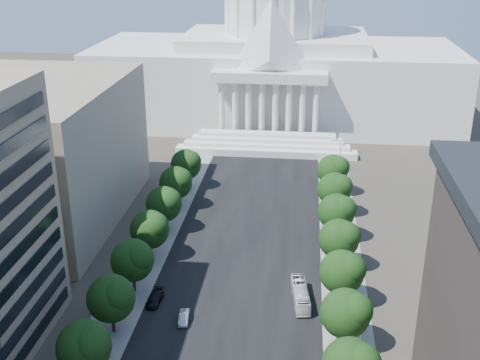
% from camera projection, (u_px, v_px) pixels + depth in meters
% --- Properties ---
extents(road_asphalt, '(30.00, 260.00, 0.01)m').
position_uv_depth(road_asphalt, '(246.00, 248.00, 121.42)').
color(road_asphalt, black).
rests_on(road_asphalt, ground).
extents(sidewalk_left, '(8.00, 260.00, 0.02)m').
position_uv_depth(sidewalk_left, '(154.00, 243.00, 123.37)').
color(sidewalk_left, gray).
rests_on(sidewalk_left, ground).
extents(sidewalk_right, '(8.00, 260.00, 0.02)m').
position_uv_depth(sidewalk_right, '(341.00, 253.00, 119.47)').
color(sidewalk_right, gray).
rests_on(sidewalk_right, ground).
extents(capitol, '(120.00, 56.00, 73.00)m').
position_uv_depth(capitol, '(275.00, 61.00, 201.43)').
color(capitol, white).
rests_on(capitol, ground).
extents(office_block_left_far, '(38.00, 52.00, 30.00)m').
position_uv_depth(office_block_left_far, '(30.00, 153.00, 129.97)').
color(office_block_left_far, gray).
rests_on(office_block_left_far, ground).
extents(tree_l_d, '(7.79, 7.60, 9.97)m').
position_uv_depth(tree_l_d, '(86.00, 346.00, 81.93)').
color(tree_l_d, '#33261C').
rests_on(tree_l_d, ground).
extents(tree_l_e, '(7.79, 7.60, 9.97)m').
position_uv_depth(tree_l_e, '(113.00, 298.00, 92.99)').
color(tree_l_e, '#33261C').
rests_on(tree_l_e, ground).
extents(tree_l_f, '(7.79, 7.60, 9.97)m').
position_uv_depth(tree_l_f, '(134.00, 259.00, 104.05)').
color(tree_l_f, '#33261C').
rests_on(tree_l_f, ground).
extents(tree_l_g, '(7.79, 7.60, 9.97)m').
position_uv_depth(tree_l_g, '(151.00, 229.00, 115.12)').
color(tree_l_g, '#33261C').
rests_on(tree_l_g, ground).
extents(tree_l_h, '(7.79, 7.60, 9.97)m').
position_uv_depth(tree_l_h, '(165.00, 203.00, 126.18)').
color(tree_l_h, '#33261C').
rests_on(tree_l_h, ground).
extents(tree_l_i, '(7.79, 7.60, 9.97)m').
position_uv_depth(tree_l_i, '(177.00, 182.00, 137.24)').
color(tree_l_i, '#33261C').
rests_on(tree_l_i, ground).
extents(tree_l_j, '(7.79, 7.60, 9.97)m').
position_uv_depth(tree_l_j, '(187.00, 164.00, 148.31)').
color(tree_l_j, '#33261C').
rests_on(tree_l_j, ground).
extents(tree_r_e, '(7.79, 7.60, 9.97)m').
position_uv_depth(tree_r_e, '(348.00, 313.00, 89.29)').
color(tree_r_e, '#33261C').
rests_on(tree_r_e, ground).
extents(tree_r_f, '(7.79, 7.60, 9.97)m').
position_uv_depth(tree_r_f, '(344.00, 271.00, 100.35)').
color(tree_r_f, '#33261C').
rests_on(tree_r_f, ground).
extents(tree_r_g, '(7.79, 7.60, 9.97)m').
position_uv_depth(tree_r_g, '(341.00, 238.00, 111.41)').
color(tree_r_g, '#33261C').
rests_on(tree_r_g, ground).
extents(tree_r_h, '(7.79, 7.60, 9.97)m').
position_uv_depth(tree_r_h, '(338.00, 211.00, 122.48)').
color(tree_r_h, '#33261C').
rests_on(tree_r_h, ground).
extents(tree_r_i, '(7.79, 7.60, 9.97)m').
position_uv_depth(tree_r_i, '(336.00, 189.00, 133.54)').
color(tree_r_i, '#33261C').
rests_on(tree_r_i, ground).
extents(tree_r_j, '(7.79, 7.60, 9.97)m').
position_uv_depth(tree_r_j, '(334.00, 169.00, 144.60)').
color(tree_r_j, '#33261C').
rests_on(tree_r_j, ground).
extents(streetlight_c, '(2.61, 0.44, 9.00)m').
position_uv_depth(streetlight_c, '(358.00, 316.00, 89.54)').
color(streetlight_c, gray).
rests_on(streetlight_c, ground).
extents(streetlight_d, '(2.61, 0.44, 9.00)m').
position_uv_depth(streetlight_d, '(349.00, 239.00, 112.59)').
color(streetlight_d, gray).
rests_on(streetlight_d, ground).
extents(streetlight_e, '(2.61, 0.44, 9.00)m').
position_uv_depth(streetlight_e, '(342.00, 188.00, 135.64)').
color(streetlight_e, gray).
rests_on(streetlight_e, ground).
extents(streetlight_f, '(2.61, 0.44, 9.00)m').
position_uv_depth(streetlight_f, '(338.00, 151.00, 158.69)').
color(streetlight_f, gray).
rests_on(streetlight_f, ground).
extents(car_silver, '(1.96, 4.53, 1.45)m').
position_uv_depth(car_silver, '(184.00, 317.00, 97.89)').
color(car_silver, '#B0B3B8').
rests_on(car_silver, ground).
extents(car_dark_b, '(2.52, 5.56, 1.58)m').
position_uv_depth(car_dark_b, '(155.00, 298.00, 102.97)').
color(car_dark_b, black).
rests_on(car_dark_b, ground).
extents(city_bus, '(3.70, 10.55, 2.88)m').
position_uv_depth(city_bus, '(300.00, 295.00, 102.90)').
color(city_bus, silver).
rests_on(city_bus, ground).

